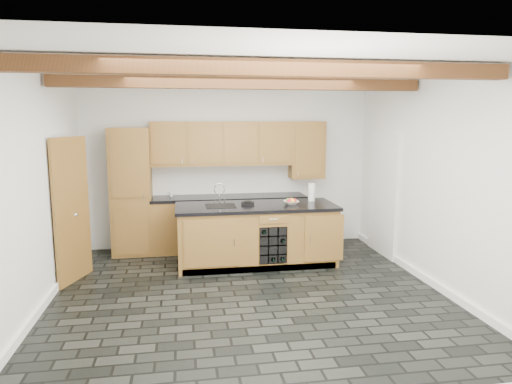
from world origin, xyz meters
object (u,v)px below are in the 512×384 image
Objects in this scene: island at (257,235)px; kitchen_scale at (248,203)px; paper_towel at (312,192)px; fruit_bowl at (291,203)px.

island is 0.51m from kitchen_scale.
kitchen_scale is 0.74× the size of paper_towel.
fruit_bowl is at bearing -3.45° from island.
fruit_bowl is (0.67, -0.08, 0.00)m from kitchen_scale.
kitchen_scale is 1.09m from paper_towel.
paper_towel reaches higher than fruit_bowl.
kitchen_scale is at bearing 161.56° from island.
fruit_bowl is 0.82× the size of paper_towel.
paper_towel is at bearing 24.73° from kitchen_scale.
paper_towel reaches higher than island.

